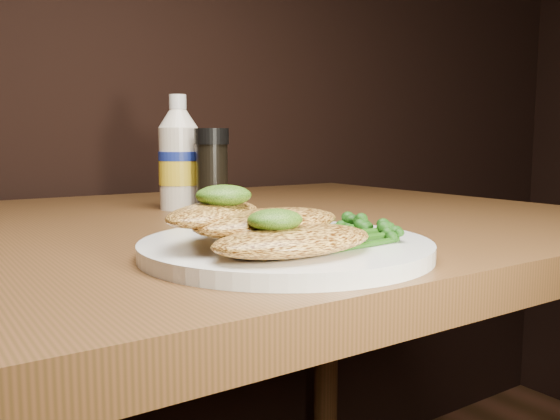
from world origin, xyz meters
TOP-DOWN VIEW (x-y plane):
  - plate at (0.01, 0.79)m, footprint 0.26×0.26m
  - chicken_front at (-0.02, 0.73)m, footprint 0.14×0.08m
  - chicken_mid at (-0.01, 0.78)m, footprint 0.15×0.09m
  - chicken_back at (-0.05, 0.81)m, footprint 0.14×0.12m
  - pesto_front at (-0.03, 0.74)m, footprint 0.05×0.05m
  - pesto_back at (-0.04, 0.80)m, footprint 0.05×0.05m
  - broccolini_bundle at (0.05, 0.76)m, footprint 0.13×0.10m
  - mayo_bottle at (0.08, 1.16)m, footprint 0.08×0.08m
  - pepper_grinder at (0.10, 1.11)m, footprint 0.06×0.06m

SIDE VIEW (x-z plane):
  - plate at x=0.01m, z-range 0.75..0.76m
  - broccolini_bundle at x=0.05m, z-range 0.76..0.78m
  - chicken_front at x=-0.02m, z-range 0.76..0.79m
  - chicken_mid at x=-0.01m, z-range 0.77..0.79m
  - chicken_back at x=-0.05m, z-range 0.78..0.80m
  - pesto_front at x=-0.03m, z-range 0.78..0.80m
  - pesto_back at x=-0.04m, z-range 0.80..0.82m
  - pepper_grinder at x=0.10m, z-range 0.75..0.87m
  - mayo_bottle at x=0.08m, z-range 0.75..0.92m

